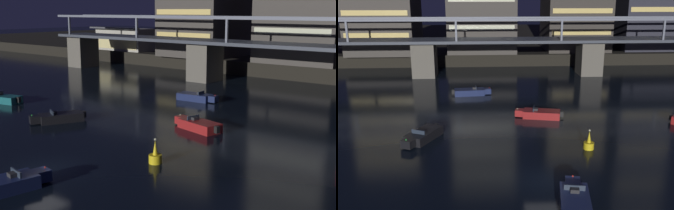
# 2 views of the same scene
# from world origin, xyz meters

# --- Properties ---
(ground_plane) EXTENTS (400.00, 400.00, 0.00)m
(ground_plane) POSITION_xyz_m (0.00, 0.00, 0.00)
(ground_plane) COLOR black
(river_bridge) EXTENTS (87.67, 6.40, 9.38)m
(river_bridge) POSITION_xyz_m (0.00, 37.84, 4.23)
(river_bridge) COLOR #605B51
(river_bridge) RESTS_ON ground
(tower_west_low) EXTENTS (12.27, 12.77, 19.88)m
(tower_west_low) POSITION_xyz_m (-22.71, 50.55, 11.99)
(tower_west_low) COLOR #423D38
(tower_west_low) RESTS_ON far_riverbank
(waterfront_pavilion) EXTENTS (12.40, 7.40, 4.70)m
(waterfront_pavilion) POSITION_xyz_m (-41.46, 49.75, 4.44)
(waterfront_pavilion) COLOR #B2AD9E
(waterfront_pavilion) RESTS_ON far_riverbank
(speedboat_near_center) EXTENTS (2.43, 5.23, 1.16)m
(speedboat_near_center) POSITION_xyz_m (1.42, -3.49, 0.41)
(speedboat_near_center) COLOR #19234C
(speedboat_near_center) RESTS_ON ground
(speedboat_near_right) EXTENTS (5.21, 2.62, 1.16)m
(speedboat_near_right) POSITION_xyz_m (1.89, 14.64, 0.41)
(speedboat_near_right) COLOR maroon
(speedboat_near_right) RESTS_ON ground
(speedboat_mid_left) EXTENTS (5.23, 2.16, 1.16)m
(speedboat_mid_left) POSITION_xyz_m (-5.77, 24.96, 0.41)
(speedboat_mid_left) COLOR #19234C
(speedboat_mid_left) RESTS_ON ground
(speedboat_mid_center) EXTENTS (5.21, 2.65, 1.16)m
(speedboat_mid_center) POSITION_xyz_m (-22.05, 10.26, 0.41)
(speedboat_mid_center) COLOR #196066
(speedboat_mid_center) RESTS_ON ground
(speedboat_far_left) EXTENTS (3.30, 4.99, 1.16)m
(speedboat_far_left) POSITION_xyz_m (-9.74, 8.66, 0.41)
(speedboat_far_left) COLOR black
(speedboat_far_left) RESTS_ON ground
(channel_buoy) EXTENTS (0.90, 0.90, 1.76)m
(channel_buoy) POSITION_xyz_m (4.81, 5.64, 0.48)
(channel_buoy) COLOR yellow
(channel_buoy) RESTS_ON ground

